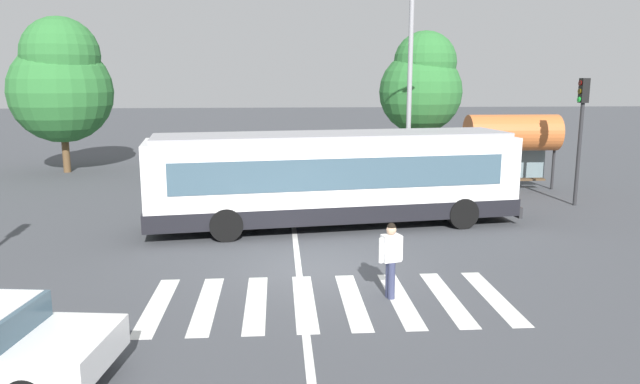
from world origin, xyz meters
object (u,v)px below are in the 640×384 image
Objects in this scene: parked_car_black at (196,160)px; parked_car_blue at (253,159)px; parked_car_champagne at (405,156)px; traffic_light_far_corner at (581,121)px; bus_stop_shelter at (512,134)px; background_tree_right at (422,83)px; parked_car_silver at (355,159)px; city_transit_bus at (334,178)px; twin_arm_street_lamp at (411,50)px; parked_car_teal at (307,159)px; pedestrian_crossing_street at (391,256)px; parked_car_red at (462,157)px; background_tree_left at (61,81)px.

parked_car_black is 1.01× the size of parked_car_blue.
parked_car_champagne is 10.17m from traffic_light_far_corner.
background_tree_right is at bearing 99.42° from bus_stop_shelter.
bus_stop_shelter is (6.10, -4.76, 1.65)m from parked_car_silver.
background_tree_right reaches higher than parked_car_silver.
background_tree_right reaches higher than city_transit_bus.
twin_arm_street_lamp reaches higher than parked_car_silver.
parked_car_blue is (-3.08, 10.98, -0.82)m from city_transit_bus.
parked_car_black and parked_car_teal have the same top height.
parked_car_silver is 0.62× the size of background_tree_right.
pedestrian_crossing_street is 0.38× the size of parked_car_silver.
background_tree_right is (-1.62, 9.76, 2.01)m from bus_stop_shelter.
pedestrian_crossing_street is (0.63, -6.56, -0.62)m from city_transit_bus.
parked_car_teal is at bearing -7.64° from parked_car_blue.
parked_car_blue is at bearing 155.24° from bus_stop_shelter.
parked_car_red is 8.20m from twin_arm_street_lamp.
parked_car_champagne is 7.47m from twin_arm_street_lamp.
parked_car_black is 7.92m from parked_car_silver.
parked_car_champagne is 2.89m from parked_car_red.
parked_car_silver is 2.77m from parked_car_champagne.
bus_stop_shelter reaches higher than parked_car_silver.
parked_car_teal is 0.98× the size of traffic_light_far_corner.
background_tree_right reaches higher than bus_stop_shelter.
parked_car_teal is at bearing 150.48° from bus_stop_shelter.
parked_car_champagne is at bearing 3.22° from parked_car_black.
traffic_light_far_corner is 0.62× the size of background_tree_left.
background_tree_left is 19.45m from background_tree_right.
parked_car_champagne is at bearing 174.43° from parked_car_red.
traffic_light_far_corner reaches higher than parked_car_red.
city_transit_bus is 17.12m from background_tree_right.
twin_arm_street_lamp is at bearing 178.64° from bus_stop_shelter.
parked_car_blue is 10.74m from parked_car_red.
background_tree_right is at bearing 67.09° from city_transit_bus.
parked_car_teal is at bearing -177.79° from parked_car_red.
parked_car_black is at bearing -176.78° from parked_car_champagne.
bus_stop_shelter is at bearing 58.53° from pedestrian_crossing_street.
traffic_light_far_corner is at bearing -23.30° from background_tree_left.
traffic_light_far_corner reaches higher than parked_car_teal.
parked_car_teal and parked_car_red have the same top height.
parked_car_champagne and parked_car_red have the same top height.
traffic_light_far_corner reaches higher than parked_car_champagne.
parked_car_black is at bearing -179.92° from parked_car_teal.
parked_car_black is 0.62× the size of background_tree_right.
background_tree_left is at bearing 136.26° from city_transit_bus.
traffic_light_far_corner is (15.32, -8.09, 2.44)m from parked_car_black.
parked_car_silver is (7.92, -0.06, 0.00)m from parked_car_black.
parked_car_blue is at bearing 172.36° from parked_car_teal.
parked_car_teal is (-0.97, 17.18, -0.20)m from pedestrian_crossing_street.
parked_car_silver is 1.01× the size of parked_car_red.
parked_car_blue and parked_car_red have the same top height.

